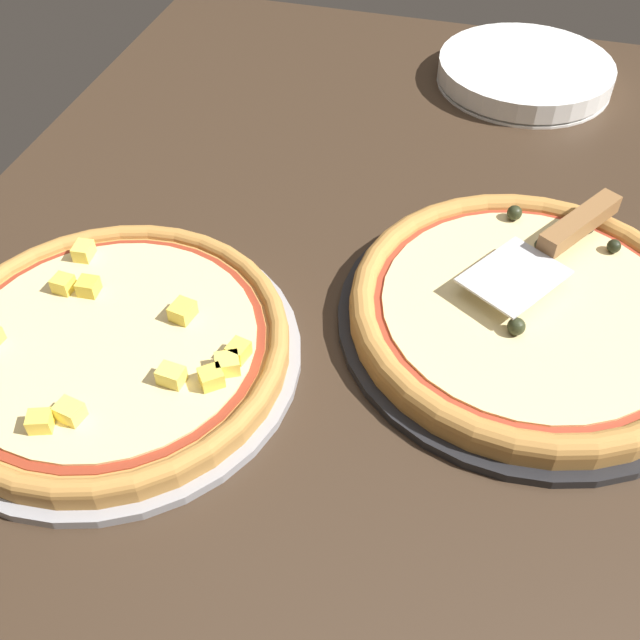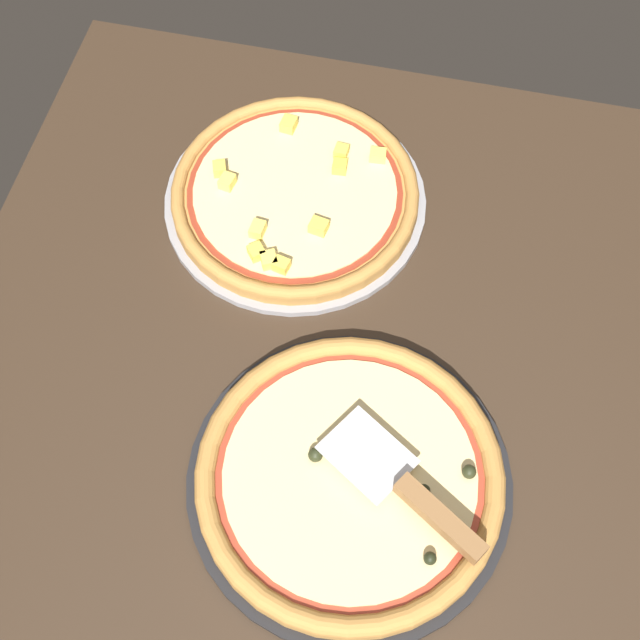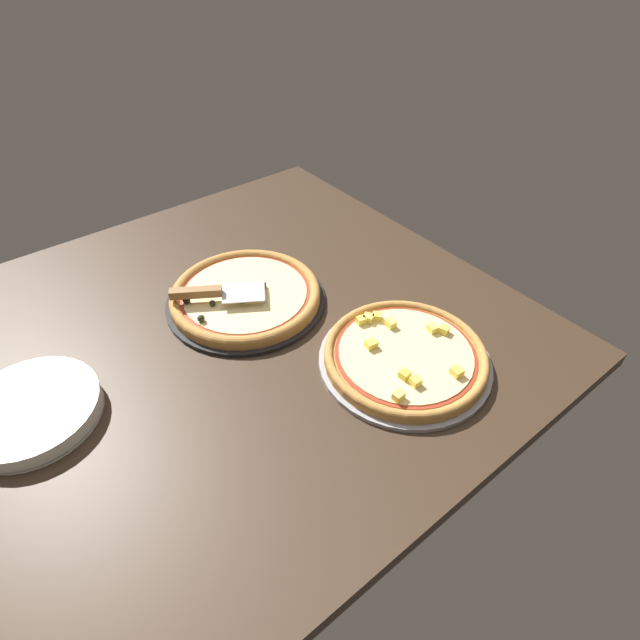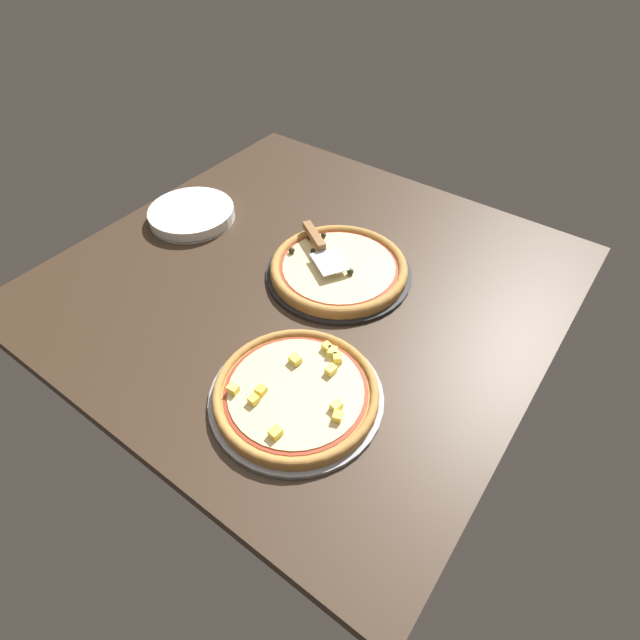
{
  "view_description": "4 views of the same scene",
  "coord_description": "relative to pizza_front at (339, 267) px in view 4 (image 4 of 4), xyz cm",
  "views": [
    {
      "loc": [
        -61.61,
        -0.46,
        54.29
      ],
      "look_at": [
        -13.77,
        12.99,
        3.0
      ],
      "focal_mm": 42.0,
      "sensor_mm": 36.0,
      "label": 1
    },
    {
      "loc": [
        -2.19,
        -38.97,
        99.75
      ],
      "look_at": [
        -13.77,
        12.99,
        3.0
      ],
      "focal_mm": 50.0,
      "sensor_mm": 36.0,
      "label": 2
    },
    {
      "loc": [
        37.18,
        77.85,
        75.53
      ],
      "look_at": [
        -13.77,
        12.99,
        3.0
      ],
      "focal_mm": 28.0,
      "sensor_mm": 36.0,
      "label": 3
    },
    {
      "loc": [
        -60.93,
        77.77,
        84.28
      ],
      "look_at": [
        -13.77,
        12.99,
        3.0
      ],
      "focal_mm": 28.0,
      "sensor_mm": 36.0,
      "label": 4
    }
  ],
  "objects": [
    {
      "name": "pizza_front",
      "position": [
        0.0,
        0.0,
        0.0
      ],
      "size": [
        35.46,
        35.46,
        3.74
      ],
      "color": "#B77F3D",
      "rests_on": "pizza_pan_front"
    },
    {
      "name": "pizza_pan_back",
      "position": [
        -15.36,
        37.57,
        -1.81
      ],
      "size": [
        35.85,
        35.85,
        1.0
      ],
      "primitive_type": "cylinder",
      "color": "#939399",
      "rests_on": "ground_plane"
    },
    {
      "name": "pizza_back",
      "position": [
        -15.36,
        37.54,
        -0.0
      ],
      "size": [
        33.7,
        33.7,
        3.56
      ],
      "color": "#B77F3D",
      "rests_on": "pizza_pan_back"
    },
    {
      "name": "serving_spatula",
      "position": [
        8.3,
        -2.19,
        3.22
      ],
      "size": [
        20.57,
        15.36,
        2.0
      ],
      "color": "silver",
      "rests_on": "pizza_front"
    },
    {
      "name": "ground_plane",
      "position": [
        6.08,
        5.8,
        -4.11
      ],
      "size": [
        121.4,
        118.83,
        3.6
      ],
      "primitive_type": "cube",
      "color": "#38281C"
    },
    {
      "name": "plate_stack",
      "position": [
        49.36,
        4.62,
        -0.56
      ],
      "size": [
        24.9,
        24.9,
        3.5
      ],
      "color": "white",
      "rests_on": "ground_plane"
    },
    {
      "name": "pizza_pan_front",
      "position": [
        -0.03,
        0.0,
        -1.81
      ],
      "size": [
        37.72,
        37.72,
        1.0
      ],
      "primitive_type": "cylinder",
      "color": "black",
      "rests_on": "ground_plane"
    }
  ]
}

